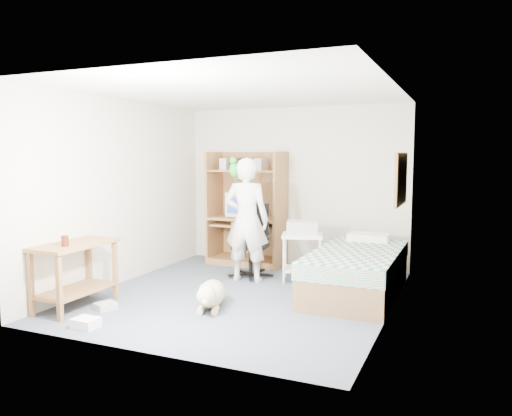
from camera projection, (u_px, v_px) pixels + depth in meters
The scene contains 21 objects.
floor at pixel (242, 295), 6.24m from camera, with size 4.00×4.00×0.00m, color #424B5A.
wall_back at pixel (295, 187), 7.93m from camera, with size 3.60×0.02×2.50m, color beige.
wall_right at pixel (393, 201), 5.40m from camera, with size 0.02×4.00×2.50m, color beige.
wall_left at pixel (122, 192), 6.81m from camera, with size 0.02×4.00×2.50m, color beige.
ceiling at pixel (242, 92), 5.98m from camera, with size 3.60×4.00×0.02m, color white.
computer_hutch at pixel (248, 213), 8.01m from camera, with size 1.20×0.63×1.80m.
bed at pixel (357, 272), 6.26m from camera, with size 1.02×2.02×0.66m.
side_desk at pixel (75, 265), 5.69m from camera, with size 0.50×1.00×0.75m.
corkboard at pixel (401, 179), 6.21m from camera, with size 0.04×0.94×0.66m.
office_chair at pixel (252, 251), 7.22m from camera, with size 0.58×0.58×1.03m.
person at pixel (247, 220), 6.87m from camera, with size 0.62×0.41×1.71m, color white.
parrot at pixel (234, 168), 6.89m from camera, with size 0.13×0.22×0.35m.
dog at pixel (211, 294), 5.72m from camera, with size 0.52×0.93×0.36m.
printer_cart at pixel (302, 250), 6.93m from camera, with size 0.65×0.58×0.66m.
printer at pixel (302, 227), 6.90m from camera, with size 0.42×0.32×0.18m, color #ABABA6.
crt_monitor at pixel (241, 204), 8.05m from camera, with size 0.45×0.47×0.39m.
keyboard at pixel (246, 224), 7.87m from camera, with size 0.45×0.16×0.03m, color beige.
pencil_cup at pixel (268, 215), 7.78m from camera, with size 0.08×0.08×0.12m, color gold.
drink_glass at pixel (65, 241), 5.47m from camera, with size 0.08×0.08×0.12m, color #3C1809.
floor_box_a at pixel (86, 323), 5.05m from camera, with size 0.25×0.20×0.10m, color white.
floor_box_b at pixel (106, 306), 5.65m from camera, with size 0.18×0.22×0.08m, color #ADADA8.
Camera 1 is at (2.55, -5.53, 1.74)m, focal length 35.00 mm.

